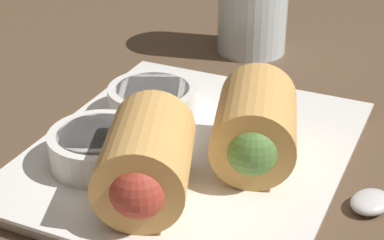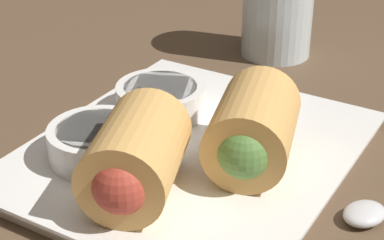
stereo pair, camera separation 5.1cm
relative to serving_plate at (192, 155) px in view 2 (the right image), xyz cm
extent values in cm
cube|color=brown|center=(3.84, -2.76, -1.76)|extent=(180.00, 140.00, 2.00)
cube|color=white|center=(0.00, 0.00, -0.16)|extent=(27.41, 23.65, 1.20)
cube|color=white|center=(0.00, 0.00, 0.59)|extent=(28.50, 24.59, 0.30)
cylinder|color=#DBA356|center=(0.42, -5.26, 3.94)|extent=(10.71, 8.74, 6.39)
sphere|color=#56843D|center=(-3.12, -6.30, 3.94)|extent=(4.15, 4.15, 4.15)
cylinder|color=#DBA356|center=(-7.64, 0.11, 3.94)|extent=(10.92, 9.19, 6.39)
sphere|color=#B23D2D|center=(-11.10, -1.16, 3.94)|extent=(4.15, 4.15, 4.15)
cylinder|color=white|center=(4.33, 5.59, 2.09)|extent=(8.06, 8.06, 2.69)
cylinder|color=#477038|center=(4.33, 5.59, 3.19)|extent=(6.61, 6.61, 0.48)
cylinder|color=white|center=(-5.15, 5.63, 2.09)|extent=(8.06, 8.06, 2.69)
cylinder|color=beige|center=(-5.15, 5.63, 3.19)|extent=(6.61, 6.61, 0.48)
ellipsoid|color=silver|center=(-0.41, -14.84, -0.14)|extent=(4.30, 3.83, 1.23)
camera|label=1|loc=(-41.56, -18.80, 28.07)|focal=60.00mm
camera|label=2|loc=(-39.19, -23.33, 28.07)|focal=60.00mm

